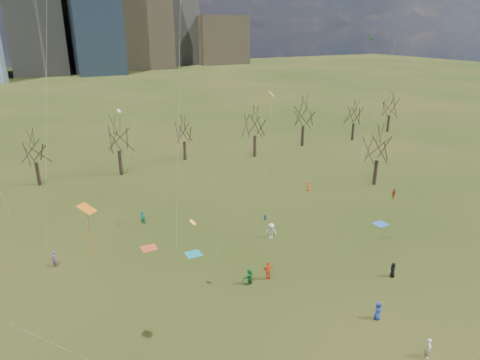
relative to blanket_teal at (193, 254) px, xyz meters
name	(u,v)px	position (x,y,z in m)	size (l,w,h in m)	color
ground	(301,293)	(6.04, -11.02, -0.01)	(500.00, 500.00, 0.00)	black
bare_tree_row	(166,137)	(5.95, 26.20, 6.10)	(113.04, 29.80, 9.50)	black
blanket_teal	(193,254)	(0.00, 0.00, 0.00)	(1.60, 1.50, 0.03)	teal
blanket_navy	(381,224)	(22.86, -3.71, 0.00)	(1.60, 1.50, 0.03)	#2456A8
blanket_crimson	(149,248)	(-3.80, 3.41, 0.00)	(1.60, 1.50, 0.03)	#B64324
person_0	(378,311)	(9.51, -16.80, 0.79)	(0.79, 0.51, 1.62)	#243B9C
person_1	(429,348)	(9.64, -21.71, 0.80)	(0.59, 0.39, 1.62)	white
person_4	(268,271)	(4.56, -7.67, 0.92)	(1.09, 0.45, 1.86)	#FD541C
person_5	(249,277)	(2.58, -7.57, 0.80)	(1.51, 0.48, 1.63)	#1A7533
person_6	(393,270)	(15.36, -12.78, 0.74)	(0.74, 0.48, 1.50)	black
person_7	(54,259)	(-13.22, 4.07, 0.86)	(0.64, 0.42, 1.75)	#7D4386
person_8	(265,218)	(10.84, 3.48, 0.45)	(0.45, 0.35, 0.92)	#214A92
person_9	(271,231)	(9.15, -0.68, 0.90)	(1.18, 0.68, 1.82)	silver
person_10	(394,193)	(30.46, 1.63, 0.72)	(0.87, 0.36, 1.48)	#B63D1A
person_12	(309,186)	(21.68, 9.43, 0.67)	(0.67, 0.44, 1.38)	#F55A1B
person_13	(143,217)	(-2.73, 9.58, 0.89)	(0.66, 0.43, 1.80)	#1A7660
kites_airborne	(210,146)	(1.13, -2.51, 12.23)	(61.47, 49.17, 30.08)	orange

